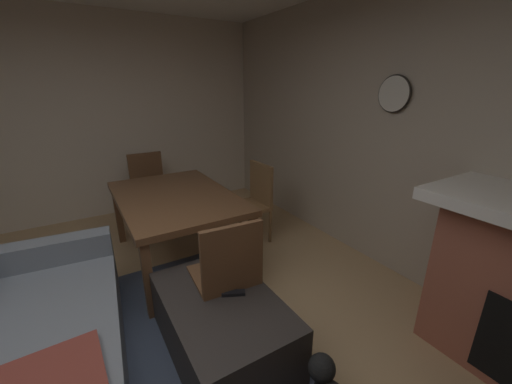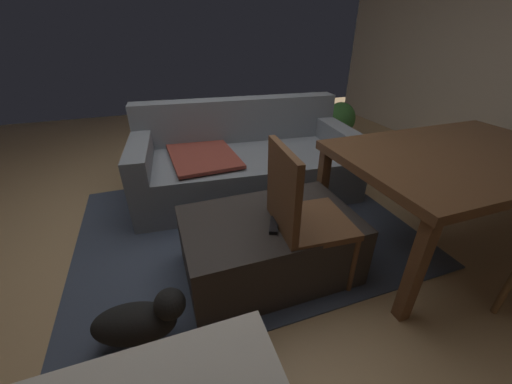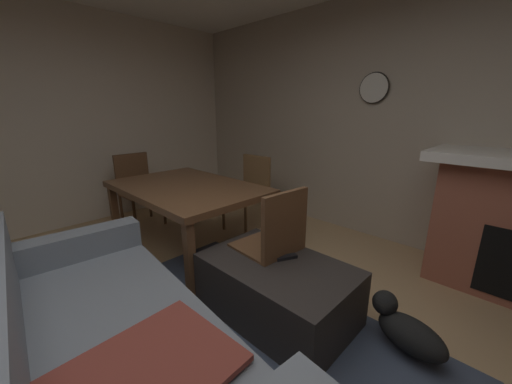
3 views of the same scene
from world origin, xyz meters
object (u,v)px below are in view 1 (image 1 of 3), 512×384
(tv_remote, at_px, (233,293))
(ottoman_coffee_table, at_px, (222,324))
(dining_chair_south, at_px, (253,198))
(dining_chair_west, at_px, (227,271))
(dining_chair_east, at_px, (149,184))
(couch, at_px, (12,370))
(dining_table, at_px, (175,201))
(wall_clock, at_px, (394,94))

(tv_remote, bearing_deg, ottoman_coffee_table, 110.10)
(dining_chair_south, bearing_deg, dining_chair_west, 142.10)
(ottoman_coffee_table, distance_m, dining_chair_east, 2.56)
(couch, bearing_deg, tv_remote, -99.41)
(tv_remote, relative_size, dining_table, 0.10)
(tv_remote, xyz_separation_m, dining_chair_south, (1.35, -0.96, 0.08))
(couch, xyz_separation_m, dining_chair_east, (2.33, -1.30, 0.22))
(dining_chair_east, bearing_deg, dining_table, -179.96)
(ottoman_coffee_table, height_order, dining_chair_south, dining_chair_south)
(ottoman_coffee_table, relative_size, dining_chair_east, 1.17)
(dining_table, bearing_deg, couch, 131.11)
(dining_table, height_order, dining_chair_west, dining_chair_west)
(wall_clock, bearing_deg, ottoman_coffee_table, 97.16)
(couch, distance_m, dining_chair_south, 2.51)
(dining_table, bearing_deg, dining_chair_west, 179.68)
(dining_chair_east, distance_m, dining_chair_west, 2.40)
(tv_remote, bearing_deg, dining_table, 24.53)
(ottoman_coffee_table, distance_m, dining_chair_west, 0.36)
(ottoman_coffee_table, distance_m, dining_table, 1.41)
(tv_remote, relative_size, dining_chair_east, 0.17)
(ottoman_coffee_table, height_order, tv_remote, tv_remote)
(tv_remote, height_order, dining_chair_south, dining_chair_south)
(tv_remote, xyz_separation_m, dining_chair_west, (0.14, -0.03, 0.08))
(couch, relative_size, tv_remote, 13.37)
(dining_table, distance_m, wall_clock, 2.32)
(dining_table, bearing_deg, dining_chair_south, -89.89)
(dining_table, relative_size, dining_chair_east, 1.74)
(dining_chair_west, xyz_separation_m, wall_clock, (0.10, -1.76, 1.19))
(dining_chair_west, bearing_deg, ottoman_coffee_table, 138.07)
(ottoman_coffee_table, distance_m, dining_chair_south, 1.73)
(ottoman_coffee_table, height_order, dining_chair_west, dining_chair_west)
(couch, distance_m, dining_chair_east, 2.68)
(couch, relative_size, dining_chair_west, 2.30)
(tv_remote, xyz_separation_m, dining_chair_east, (2.54, -0.03, 0.08))
(couch, xyz_separation_m, ottoman_coffee_table, (-0.20, -1.17, -0.08))
(dining_table, height_order, dining_chair_south, dining_chair_south)
(couch, height_order, dining_chair_east, dining_chair_east)
(dining_table, bearing_deg, tv_remote, 178.53)
(wall_clock, bearing_deg, tv_remote, 97.83)
(wall_clock, bearing_deg, couch, 90.67)
(dining_chair_south, xyz_separation_m, wall_clock, (-1.10, -0.82, 1.19))
(dining_chair_south, bearing_deg, couch, 117.01)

